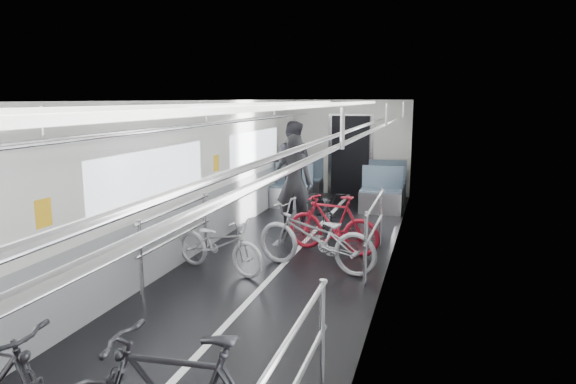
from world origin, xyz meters
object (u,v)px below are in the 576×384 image
object	(u,v)px
bike_left_far	(219,244)
person_seated	(293,163)
bike_aisle	(327,212)
bike_right_far	(333,224)
person_standing	(294,183)
bike_right_mid	(315,237)

from	to	relation	value
bike_left_far	person_seated	size ratio (longest dim) A/B	0.80
bike_aisle	person_seated	bearing A→B (deg)	104.64
bike_right_far	bike_left_far	bearing A→B (deg)	-32.96
person_standing	person_seated	xyz separation A→B (m)	(-0.72, 2.45, 0.06)
bike_left_far	bike_aisle	bearing A→B (deg)	-7.65
person_seated	bike_right_far	bearing A→B (deg)	121.95
bike_right_mid	person_seated	distance (m)	4.74
bike_right_mid	bike_aisle	distance (m)	1.91
bike_aisle	bike_right_far	bearing A→B (deg)	-86.98
bike_left_far	person_seated	xyz separation A→B (m)	(-0.31, 4.89, 0.56)
bike_left_far	bike_right_far	world-z (taller)	bike_right_far
bike_right_far	bike_right_mid	bearing A→B (deg)	7.30
bike_left_far	bike_right_far	bearing A→B (deg)	-28.29
bike_left_far	bike_right_mid	world-z (taller)	bike_right_mid
person_standing	bike_right_mid	bearing A→B (deg)	103.34
bike_right_mid	person_standing	size ratio (longest dim) A/B	1.03
bike_left_far	person_standing	bearing A→B (deg)	7.20
bike_right_mid	person_standing	distance (m)	2.22
bike_right_mid	person_seated	xyz separation A→B (m)	(-1.59, 4.44, 0.48)
bike_right_far	bike_aisle	bearing A→B (deg)	-151.30
bike_right_mid	person_seated	world-z (taller)	person_seated
bike_left_far	person_standing	size ratio (longest dim) A/B	0.85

